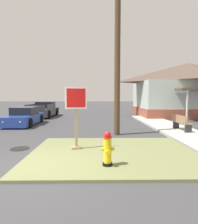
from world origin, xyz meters
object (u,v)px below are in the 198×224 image
Objects in this scene: street_bench at (181,122)px; utility_pole at (117,45)px; stop_sign at (76,118)px; pickup_truck_charcoal at (44,111)px; fire_hydrant at (108,149)px; parked_sedan_blue at (24,117)px; manhole_cover at (20,149)px.

utility_pole is (-3.62, -0.62, 4.00)m from street_bench.
stop_sign is 0.44× the size of pickup_truck_charcoal.
pickup_truck_charcoal is at bearing 124.17° from utility_pole.
parked_sedan_blue is at bearing 122.57° from fire_hydrant.
pickup_truck_charcoal is (-0.14, 5.55, 0.07)m from parked_sedan_blue.
street_bench is (5.42, 3.60, -0.62)m from stop_sign.
utility_pole is at bearing -55.83° from pickup_truck_charcoal.
utility_pole reaches higher than manhole_cover.
pickup_truck_charcoal is at bearing 111.57° from fire_hydrant.
fire_hydrant is at bearing -68.43° from pickup_truck_charcoal.
parked_sedan_blue is 8.28m from utility_pole.
street_bench is at bearing -17.71° from parked_sedan_blue.
stop_sign is at bearing -121.18° from utility_pole.
stop_sign is 0.53× the size of parked_sedan_blue.
parked_sedan_blue reaches higher than fire_hydrant.
parked_sedan_blue is 5.55m from pickup_truck_charcoal.
fire_hydrant is 0.19× the size of pickup_truck_charcoal.
pickup_truck_charcoal is (-2.32, 11.96, 0.61)m from manhole_cover.
stop_sign is 1.41× the size of street_bench.
street_bench is at bearing 33.55° from stop_sign.
pickup_truck_charcoal reaches higher than street_bench.
fire_hydrant is 2.13m from stop_sign.
manhole_cover is at bearing -71.22° from parked_sedan_blue.
utility_pole is (0.77, 4.72, 4.05)m from fire_hydrant.
street_bench is (7.61, 3.29, 0.58)m from manhole_cover.
stop_sign is at bearing -69.85° from pickup_truck_charcoal.
utility_pole reaches higher than fire_hydrant.
fire_hydrant is at bearing -129.45° from street_bench.
street_bench is (4.39, 5.33, 0.05)m from fire_hydrant.
fire_hydrant reaches higher than manhole_cover.
manhole_cover is at bearing -146.23° from utility_pole.
parked_sedan_blue reaches higher than manhole_cover.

